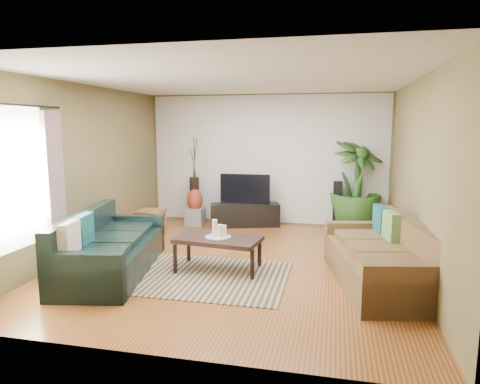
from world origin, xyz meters
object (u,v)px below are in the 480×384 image
(sofa_right, at_px, (378,252))
(television, at_px, (245,189))
(pedestal, at_px, (195,216))
(potted_plant, at_px, (356,186))
(side_table, at_px, (151,223))
(sofa_left, at_px, (112,243))
(vase, at_px, (195,200))
(coffee_table, at_px, (218,254))
(tv_stand, at_px, (245,215))
(speaker_right, at_px, (337,205))
(speaker_left, at_px, (195,200))

(sofa_right, xyz_separation_m, television, (-2.36, 2.85, 0.35))
(television, height_order, pedestal, television)
(potted_plant, relative_size, side_table, 3.61)
(sofa_left, height_order, potted_plant, potted_plant)
(pedestal, xyz_separation_m, side_table, (-0.51, -1.05, 0.07))
(pedestal, relative_size, vase, 0.78)
(sofa_left, bearing_deg, television, -31.77)
(coffee_table, distance_m, side_table, 2.35)
(pedestal, bearing_deg, side_table, -116.06)
(coffee_table, bearing_deg, side_table, 145.02)
(coffee_table, distance_m, tv_stand, 2.77)
(coffee_table, height_order, side_table, side_table)
(coffee_table, bearing_deg, speaker_right, 67.65)
(vase, bearing_deg, potted_plant, 4.73)
(sofa_left, bearing_deg, potted_plant, -56.72)
(speaker_right, height_order, side_table, speaker_right)
(tv_stand, xyz_separation_m, speaker_left, (-1.13, 0.13, 0.25))
(vase, bearing_deg, tv_stand, 7.50)
(potted_plant, relative_size, pedestal, 4.95)
(television, xyz_separation_m, speaker_right, (1.85, 0.11, -0.29))
(television, bearing_deg, coffee_table, -85.89)
(potted_plant, height_order, side_table, potted_plant)
(sofa_left, relative_size, speaker_right, 2.36)
(sofa_right, xyz_separation_m, speaker_left, (-3.49, 2.96, 0.06))
(sofa_right, distance_m, speaker_left, 4.58)
(vase, xyz_separation_m, side_table, (-0.51, -1.05, -0.28))
(sofa_right, relative_size, television, 2.11)
(coffee_table, distance_m, television, 2.84)
(coffee_table, xyz_separation_m, pedestal, (-1.23, 2.63, -0.06))
(sofa_left, relative_size, coffee_table, 1.94)
(television, distance_m, side_table, 2.02)
(sofa_left, height_order, coffee_table, sofa_left)
(sofa_right, xyz_separation_m, pedestal, (-3.39, 2.70, -0.24))
(coffee_table, relative_size, pedestal, 3.26)
(sofa_left, relative_size, potted_plant, 1.28)
(coffee_table, relative_size, side_table, 2.38)
(speaker_right, bearing_deg, side_table, -160.24)
(pedestal, bearing_deg, speaker_right, 5.28)
(speaker_right, bearing_deg, speaker_left, 178.61)
(speaker_right, xyz_separation_m, vase, (-2.88, -0.27, 0.04))
(coffee_table, xyz_separation_m, potted_plant, (1.99, 2.90, 0.65))
(sofa_left, bearing_deg, pedestal, -14.46)
(potted_plant, bearing_deg, television, -177.11)
(sofa_left, xyz_separation_m, vase, (0.20, 3.04, 0.10))
(speaker_left, relative_size, speaker_right, 1.00)
(sofa_right, distance_m, potted_plant, 3.00)
(speaker_left, bearing_deg, tv_stand, -16.79)
(sofa_left, xyz_separation_m, speaker_left, (0.10, 3.30, 0.06))
(speaker_left, distance_m, potted_plant, 3.34)
(sofa_right, height_order, side_table, sofa_right)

